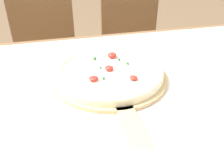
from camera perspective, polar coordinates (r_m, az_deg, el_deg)
name	(u,v)px	position (r m, az deg, el deg)	size (l,w,h in m)	color
dining_table	(128,127)	(0.72, 3.84, -12.38)	(1.47, 1.03, 0.77)	brown
towel_cloth	(129,100)	(0.66, 4.14, -6.06)	(1.39, 0.95, 0.00)	silver
pizza_peel	(112,80)	(0.73, -0.11, -1.39)	(0.36, 0.57, 0.01)	tan
pizza	(110,71)	(0.74, -0.54, 0.81)	(0.33, 0.33, 0.04)	beige
chair_left	(45,56)	(1.53, -15.85, 4.42)	(0.44, 0.44, 0.90)	brown
chair_right	(132,47)	(1.60, 4.88, 6.65)	(0.40, 0.40, 0.90)	brown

